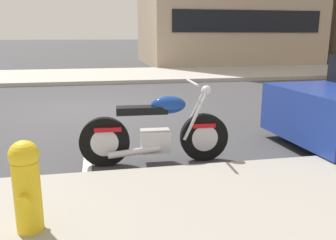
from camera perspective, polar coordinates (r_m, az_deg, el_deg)
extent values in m
plane|color=#3D3D3F|center=(8.73, -12.18, 1.66)|extent=(260.00, 260.00, 0.00)
cube|color=silver|center=(5.13, -12.75, -6.66)|extent=(0.12, 2.20, 0.01)
cylinder|color=black|center=(5.04, 5.77, -2.77)|extent=(0.68, 0.13, 0.67)
cylinder|color=silver|center=(5.04, 5.77, -2.77)|extent=(0.37, 0.13, 0.37)
cylinder|color=black|center=(4.89, -10.10, -3.45)|extent=(0.68, 0.13, 0.67)
cylinder|color=silver|center=(4.89, -10.10, -3.45)|extent=(0.37, 0.13, 0.37)
cube|color=silver|center=(4.92, -2.04, -3.32)|extent=(0.41, 0.27, 0.30)
cube|color=black|center=(4.80, -4.21, 1.59)|extent=(0.69, 0.24, 0.10)
ellipsoid|color=navy|center=(4.83, 0.04, 2.43)|extent=(0.49, 0.26, 0.24)
cube|color=#B20C14|center=(4.84, -9.60, -1.33)|extent=(0.37, 0.19, 0.06)
cube|color=#B20C14|center=(4.99, 5.59, -0.74)|extent=(0.33, 0.17, 0.06)
cylinder|color=silver|center=(5.00, 4.01, 0.84)|extent=(0.34, 0.06, 0.65)
cylinder|color=silver|center=(4.86, 4.38, 0.49)|extent=(0.34, 0.06, 0.65)
cylinder|color=silver|center=(4.84, 3.91, 6.03)|extent=(0.06, 0.62, 0.04)
sphere|color=silver|center=(4.91, 6.17, 4.66)|extent=(0.15, 0.15, 0.15)
cylinder|color=silver|center=(4.80, -5.39, -5.10)|extent=(0.71, 0.12, 0.16)
cylinder|color=black|center=(6.81, 20.78, 0.44)|extent=(0.63, 0.26, 0.62)
cylinder|color=gold|center=(3.22, -21.50, -11.33)|extent=(0.22, 0.22, 0.60)
sphere|color=gold|center=(3.09, -22.07, -5.21)|extent=(0.24, 0.24, 0.24)
cylinder|color=gold|center=(3.33, -21.13, -9.87)|extent=(0.10, 0.08, 0.10)
cylinder|color=gold|center=(3.08, -22.00, -11.90)|extent=(0.10, 0.08, 0.10)
cube|color=black|center=(19.24, 12.74, 15.14)|extent=(7.94, 0.06, 1.10)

